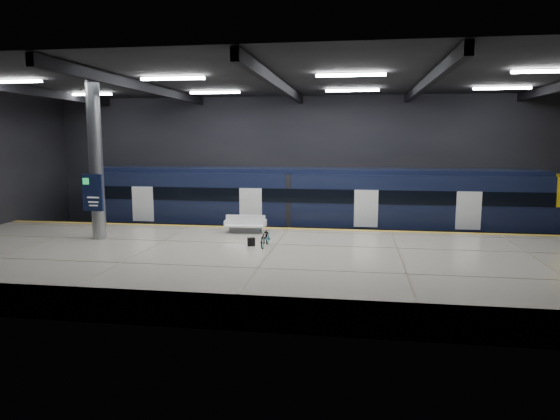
# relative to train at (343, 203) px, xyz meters

# --- Properties ---
(ground) EXTENTS (30.00, 30.00, 0.00)m
(ground) POSITION_rel_train_xyz_m (-2.60, -5.50, -2.06)
(ground) COLOR black
(ground) RESTS_ON ground
(room_shell) EXTENTS (30.10, 16.10, 8.05)m
(room_shell) POSITION_rel_train_xyz_m (-2.61, -5.49, 3.66)
(room_shell) COLOR black
(room_shell) RESTS_ON ground
(platform) EXTENTS (30.00, 11.00, 1.10)m
(platform) POSITION_rel_train_xyz_m (-2.60, -8.00, -1.51)
(platform) COLOR #B8AF9C
(platform) RESTS_ON ground
(safety_strip) EXTENTS (30.00, 0.40, 0.01)m
(safety_strip) POSITION_rel_train_xyz_m (-2.60, -2.75, -0.95)
(safety_strip) COLOR gold
(safety_strip) RESTS_ON platform
(rails) EXTENTS (30.00, 1.52, 0.16)m
(rails) POSITION_rel_train_xyz_m (-2.60, 0.00, -1.98)
(rails) COLOR gray
(rails) RESTS_ON ground
(train) EXTENTS (29.40, 2.84, 3.79)m
(train) POSITION_rel_train_xyz_m (0.00, 0.00, 0.00)
(train) COLOR black
(train) RESTS_ON ground
(bench) EXTENTS (1.96, 0.88, 0.85)m
(bench) POSITION_rel_train_xyz_m (-4.45, -4.19, -0.66)
(bench) COLOR #595B60
(bench) RESTS_ON platform
(bicycle) EXTENTS (0.54, 1.51, 0.79)m
(bicycle) POSITION_rel_train_xyz_m (-2.98, -7.04, -0.57)
(bicycle) COLOR #99999E
(bicycle) RESTS_ON platform
(pannier_bag) EXTENTS (0.35, 0.28, 0.35)m
(pannier_bag) POSITION_rel_train_xyz_m (-3.58, -7.04, -0.78)
(pannier_bag) COLOR black
(pannier_bag) RESTS_ON platform
(info_column) EXTENTS (0.90, 0.78, 6.90)m
(info_column) POSITION_rel_train_xyz_m (-10.60, -6.52, 2.40)
(info_column) COLOR #9EA0A5
(info_column) RESTS_ON platform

